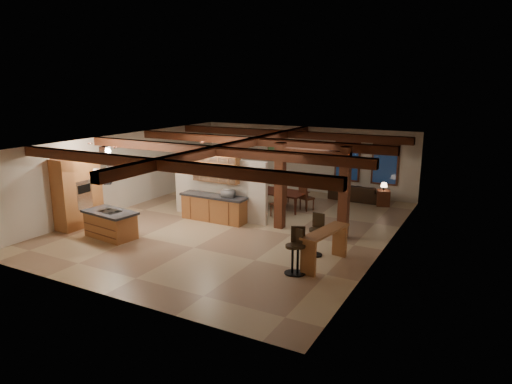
# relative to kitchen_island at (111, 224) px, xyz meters

# --- Properties ---
(ground) EXTENTS (12.00, 12.00, 0.00)m
(ground) POSITION_rel_kitchen_island_xyz_m (2.88, 2.94, -0.44)
(ground) COLOR tan
(ground) RESTS_ON ground
(room_walls) EXTENTS (12.00, 12.00, 12.00)m
(room_walls) POSITION_rel_kitchen_island_xyz_m (2.88, 2.94, 1.34)
(room_walls) COLOR beige
(room_walls) RESTS_ON ground
(ceiling_beams) EXTENTS (10.00, 12.00, 0.28)m
(ceiling_beams) POSITION_rel_kitchen_island_xyz_m (2.88, 2.94, 2.32)
(ceiling_beams) COLOR #422310
(ceiling_beams) RESTS_ON room_walls
(timber_posts) EXTENTS (2.50, 0.30, 2.90)m
(timber_posts) POSITION_rel_kitchen_island_xyz_m (5.38, 3.44, 1.33)
(timber_posts) COLOR #422310
(timber_posts) RESTS_ON ground
(partition_wall) EXTENTS (3.80, 0.18, 2.20)m
(partition_wall) POSITION_rel_kitchen_island_xyz_m (1.88, 3.44, 0.66)
(partition_wall) COLOR beige
(partition_wall) RESTS_ON ground
(pantry_cabinet) EXTENTS (0.67, 1.60, 2.40)m
(pantry_cabinet) POSITION_rel_kitchen_island_xyz_m (-1.78, 0.34, 0.76)
(pantry_cabinet) COLOR #945F30
(pantry_cabinet) RESTS_ON ground
(back_counter) EXTENTS (2.50, 0.66, 0.94)m
(back_counter) POSITION_rel_kitchen_island_xyz_m (1.88, 3.05, 0.04)
(back_counter) COLOR #945F30
(back_counter) RESTS_ON ground
(upper_display_cabinet) EXTENTS (1.80, 0.36, 0.95)m
(upper_display_cabinet) POSITION_rel_kitchen_island_xyz_m (1.88, 3.25, 1.41)
(upper_display_cabinet) COLOR #945F30
(upper_display_cabinet) RESTS_ON partition_wall
(range_hood) EXTENTS (1.10, 1.10, 1.40)m
(range_hood) POSITION_rel_kitchen_island_xyz_m (0.00, 0.00, 1.35)
(range_hood) COLOR silver
(range_hood) RESTS_ON room_walls
(back_windows) EXTENTS (2.70, 0.07, 1.70)m
(back_windows) POSITION_rel_kitchen_island_xyz_m (5.68, 8.87, 1.06)
(back_windows) COLOR #422310
(back_windows) RESTS_ON room_walls
(framed_art) EXTENTS (0.65, 0.05, 0.85)m
(framed_art) POSITION_rel_kitchen_island_xyz_m (1.38, 8.88, 1.26)
(framed_art) COLOR #422310
(framed_art) RESTS_ON room_walls
(recessed_cans) EXTENTS (3.16, 2.46, 0.03)m
(recessed_cans) POSITION_rel_kitchen_island_xyz_m (0.35, 1.01, 2.43)
(recessed_cans) COLOR silver
(recessed_cans) RESTS_ON room_walls
(kitchen_island) EXTENTS (1.85, 1.14, 0.87)m
(kitchen_island) POSITION_rel_kitchen_island_xyz_m (0.00, 0.00, 0.00)
(kitchen_island) COLOR #945F30
(kitchen_island) RESTS_ON ground
(dining_table) EXTENTS (2.06, 1.25, 0.70)m
(dining_table) POSITION_rel_kitchen_island_xyz_m (3.29, 5.55, -0.09)
(dining_table) COLOR #421A10
(dining_table) RESTS_ON ground
(sofa) EXTENTS (2.27, 0.93, 0.66)m
(sofa) POSITION_rel_kitchen_island_xyz_m (5.52, 8.32, -0.11)
(sofa) COLOR black
(sofa) RESTS_ON ground
(microwave) EXTENTS (0.50, 0.38, 0.25)m
(microwave) POSITION_rel_kitchen_island_xyz_m (2.49, 3.05, 0.63)
(microwave) COLOR #B0AFB4
(microwave) RESTS_ON back_counter
(bar_counter) EXTENTS (0.77, 1.91, 0.98)m
(bar_counter) POSITION_rel_kitchen_island_xyz_m (6.75, 1.06, 0.22)
(bar_counter) COLOR #945F30
(bar_counter) RESTS_ON ground
(side_table) EXTENTS (0.63, 0.63, 0.63)m
(side_table) POSITION_rel_kitchen_island_xyz_m (6.69, 7.96, -0.12)
(side_table) COLOR #422310
(side_table) RESTS_ON ground
(table_lamp) EXTENTS (0.26, 0.26, 0.31)m
(table_lamp) POSITION_rel_kitchen_island_xyz_m (6.69, 7.96, 0.41)
(table_lamp) COLOR black
(table_lamp) RESTS_ON side_table
(bar_stool_a) EXTENTS (0.44, 0.45, 1.19)m
(bar_stool_a) POSITION_rel_kitchen_island_xyz_m (6.24, 0.16, 0.17)
(bar_stool_a) COLOR black
(bar_stool_a) RESTS_ON ground
(bar_stool_b) EXTENTS (0.46, 0.47, 1.22)m
(bar_stool_b) POSITION_rel_kitchen_island_xyz_m (6.33, 0.20, 0.19)
(bar_stool_b) COLOR black
(bar_stool_b) RESTS_ON ground
(bar_stool_c) EXTENTS (0.42, 0.42, 1.20)m
(bar_stool_c) POSITION_rel_kitchen_island_xyz_m (6.27, 1.64, 0.17)
(bar_stool_c) COLOR black
(bar_stool_c) RESTS_ON ground
(dining_chairs) EXTENTS (2.51, 2.51, 1.25)m
(dining_chairs) POSITION_rel_kitchen_island_xyz_m (3.29, 5.55, 0.20)
(dining_chairs) COLOR #422310
(dining_chairs) RESTS_ON ground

